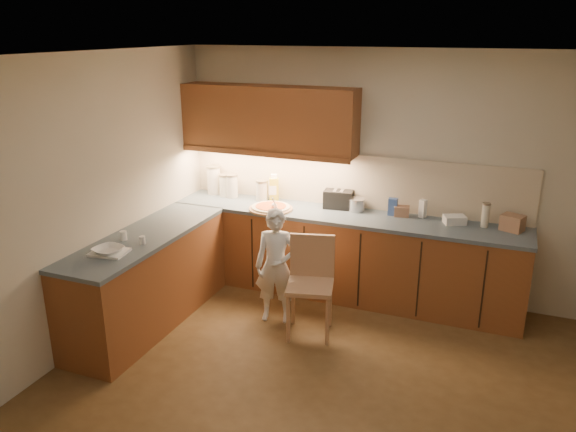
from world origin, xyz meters
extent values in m
plane|color=#533A1C|center=(0.00, 0.00, 0.00)|extent=(4.50, 4.50, 0.00)
cube|color=beige|center=(0.00, 2.00, 1.30)|extent=(4.50, 0.04, 2.60)
cube|color=beige|center=(0.00, -2.00, 1.30)|extent=(4.50, 0.04, 2.60)
cube|color=beige|center=(-2.25, 0.00, 1.30)|extent=(0.04, 4.00, 2.60)
cube|color=white|center=(0.00, 0.00, 2.60)|extent=(4.50, 4.00, 0.04)
cube|color=brown|center=(-0.38, 1.70, 0.44)|extent=(3.75, 0.60, 0.88)
cube|color=brown|center=(-1.95, 0.40, 0.44)|extent=(0.60, 2.00, 0.88)
cube|color=#465764|center=(-0.37, 1.70, 0.90)|extent=(3.77, 0.62, 0.04)
cube|color=#465764|center=(-1.95, 0.40, 0.90)|extent=(0.62, 2.02, 0.04)
cube|color=black|center=(-1.90, 1.40, 0.44)|extent=(0.02, 0.01, 0.80)
cube|color=black|center=(-1.30, 1.40, 0.44)|extent=(0.02, 0.01, 0.80)
cube|color=black|center=(-0.70, 1.40, 0.44)|extent=(0.02, 0.01, 0.80)
cube|color=black|center=(-0.10, 1.40, 0.44)|extent=(0.02, 0.01, 0.80)
cube|color=black|center=(0.50, 1.40, 0.44)|extent=(0.02, 0.01, 0.80)
cube|color=black|center=(1.10, 1.40, 0.44)|extent=(0.02, 0.01, 0.80)
cube|color=beige|center=(-0.38, 1.99, 1.21)|extent=(3.75, 0.02, 0.58)
cube|color=brown|center=(-1.27, 1.82, 1.85)|extent=(1.95, 0.35, 0.70)
cube|color=brown|center=(-1.27, 1.65, 1.50)|extent=(1.95, 0.02, 0.06)
cylinder|color=tan|center=(-1.14, 1.55, 0.93)|extent=(0.47, 0.47, 0.02)
cylinder|color=beige|center=(-1.14, 1.55, 0.95)|extent=(0.42, 0.42, 0.02)
cylinder|color=#CB481B|center=(-1.14, 1.55, 0.96)|extent=(0.33, 0.33, 0.01)
sphere|color=white|center=(-1.08, 1.52, 0.98)|extent=(0.06, 0.06, 0.06)
cylinder|color=white|center=(-1.05, 1.46, 1.01)|extent=(0.05, 0.11, 0.19)
imported|color=white|center=(-0.81, 0.91, 0.58)|extent=(0.47, 0.36, 1.15)
cylinder|color=tan|center=(-0.53, 0.54, 0.24)|extent=(0.04, 0.04, 0.48)
cylinder|color=tan|center=(-0.18, 0.63, 0.24)|extent=(0.04, 0.04, 0.48)
cylinder|color=tan|center=(-0.62, 0.89, 0.24)|extent=(0.04, 0.04, 0.48)
cylinder|color=tan|center=(-0.27, 0.97, 0.24)|extent=(0.04, 0.04, 0.48)
cube|color=tan|center=(-0.40, 0.76, 0.50)|extent=(0.51, 0.51, 0.04)
cube|color=tan|center=(-0.45, 0.94, 0.73)|extent=(0.42, 0.14, 0.42)
imported|color=white|center=(-1.95, -0.12, 0.95)|extent=(0.29, 0.29, 0.06)
cylinder|color=white|center=(-2.01, 1.87, 1.08)|extent=(0.16, 0.16, 0.31)
cylinder|color=gray|center=(-2.01, 1.87, 1.25)|extent=(0.17, 0.17, 0.02)
cylinder|color=white|center=(-1.84, 1.84, 1.04)|extent=(0.14, 0.14, 0.24)
cylinder|color=gray|center=(-1.84, 1.84, 1.17)|extent=(0.15, 0.15, 0.02)
cylinder|color=silver|center=(-1.75, 1.82, 1.05)|extent=(0.14, 0.14, 0.25)
cylinder|color=gray|center=(-1.75, 1.82, 1.18)|extent=(0.15, 0.15, 0.02)
cylinder|color=silver|center=(-1.37, 1.84, 1.03)|extent=(0.14, 0.14, 0.22)
cylinder|color=gray|center=(-1.37, 1.84, 1.15)|extent=(0.15, 0.15, 0.02)
cube|color=gold|center=(-1.24, 1.87, 1.05)|extent=(0.12, 0.11, 0.26)
cube|color=white|center=(-1.24, 1.87, 1.21)|extent=(0.08, 0.07, 0.05)
cube|color=black|center=(-0.48, 1.88, 1.02)|extent=(0.32, 0.21, 0.20)
cube|color=#B4B5B9|center=(-0.52, 1.87, 1.12)|extent=(0.05, 0.13, 0.00)
cube|color=#B4B5B9|center=(-0.45, 1.88, 1.12)|extent=(0.05, 0.13, 0.00)
cylinder|color=#AEAEB3|center=(-0.27, 1.85, 0.98)|extent=(0.17, 0.17, 0.13)
cylinder|color=#AEAEB3|center=(-0.27, 1.85, 1.05)|extent=(0.18, 0.18, 0.01)
cube|color=#304D91|center=(0.12, 1.85, 1.01)|extent=(0.09, 0.07, 0.18)
cube|color=#A9795B|center=(0.21, 1.86, 0.97)|extent=(0.17, 0.13, 0.11)
cube|color=white|center=(0.42, 1.90, 1.01)|extent=(0.08, 0.08, 0.19)
cube|color=white|center=(0.75, 1.82, 0.96)|extent=(0.25, 0.22, 0.08)
cylinder|color=white|center=(1.03, 1.82, 1.04)|extent=(0.07, 0.07, 0.23)
cylinder|color=gray|center=(1.03, 1.82, 1.16)|extent=(0.08, 0.08, 0.02)
cube|color=#A77A5A|center=(1.28, 1.82, 1.00)|extent=(0.25, 0.22, 0.16)
cube|color=white|center=(-1.95, -0.11, 0.93)|extent=(0.34, 0.28, 0.02)
cylinder|color=white|center=(-2.04, 0.21, 0.96)|extent=(0.08, 0.08, 0.09)
cylinder|color=silver|center=(-1.82, 0.19, 0.96)|extent=(0.07, 0.07, 0.07)
camera|label=1|loc=(1.17, -3.72, 2.78)|focal=35.00mm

